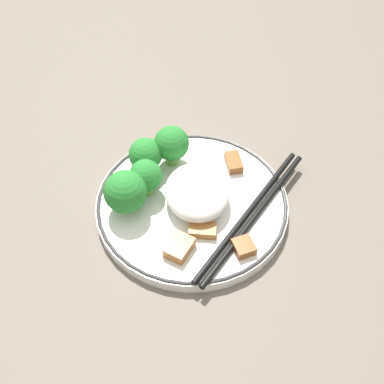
{
  "coord_description": "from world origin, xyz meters",
  "views": [
    {
      "loc": [
        -0.43,
        0.06,
        0.55
      ],
      "look_at": [
        0.0,
        0.0,
        0.03
      ],
      "focal_mm": 50.0,
      "sensor_mm": 36.0,
      "label": 1
    }
  ],
  "objects_px": {
    "broccoli_back_center": "(145,155)",
    "broccoli_back_right": "(146,177)",
    "chopsticks": "(251,215)",
    "broccoli_mid_left": "(125,194)",
    "plate": "(192,205)",
    "broccoli_back_left": "(171,144)"
  },
  "relations": [
    {
      "from": "broccoli_back_center",
      "to": "broccoli_back_right",
      "type": "bearing_deg",
      "value": 175.97
    },
    {
      "from": "broccoli_back_left",
      "to": "chopsticks",
      "type": "distance_m",
      "value": 0.14
    },
    {
      "from": "broccoli_back_left",
      "to": "broccoli_mid_left",
      "type": "distance_m",
      "value": 0.1
    },
    {
      "from": "chopsticks",
      "to": "broccoli_back_left",
      "type": "bearing_deg",
      "value": 39.63
    },
    {
      "from": "broccoli_back_left",
      "to": "broccoli_mid_left",
      "type": "bearing_deg",
      "value": 139.85
    },
    {
      "from": "plate",
      "to": "chopsticks",
      "type": "height_order",
      "value": "chopsticks"
    },
    {
      "from": "broccoli_back_left",
      "to": "broccoli_back_right",
      "type": "xyz_separation_m",
      "value": [
        -0.05,
        0.04,
        -0.01
      ]
    },
    {
      "from": "broccoli_back_right",
      "to": "chopsticks",
      "type": "height_order",
      "value": "broccoli_back_right"
    },
    {
      "from": "broccoli_back_left",
      "to": "chopsticks",
      "type": "xyz_separation_m",
      "value": [
        -0.11,
        -0.09,
        -0.03
      ]
    },
    {
      "from": "broccoli_back_right",
      "to": "broccoli_mid_left",
      "type": "xyz_separation_m",
      "value": [
        -0.03,
        0.03,
        0.0
      ]
    },
    {
      "from": "plate",
      "to": "broccoli_mid_left",
      "type": "xyz_separation_m",
      "value": [
        -0.0,
        0.08,
        0.04
      ]
    },
    {
      "from": "broccoli_back_center",
      "to": "broccoli_mid_left",
      "type": "distance_m",
      "value": 0.07
    },
    {
      "from": "broccoli_back_left",
      "to": "broccoli_back_center",
      "type": "xyz_separation_m",
      "value": [
        -0.01,
        0.04,
        -0.01
      ]
    },
    {
      "from": "broccoli_back_right",
      "to": "chopsticks",
      "type": "distance_m",
      "value": 0.14
    },
    {
      "from": "broccoli_back_left",
      "to": "chopsticks",
      "type": "relative_size",
      "value": 0.3
    },
    {
      "from": "broccoli_mid_left",
      "to": "chopsticks",
      "type": "xyz_separation_m",
      "value": [
        -0.03,
        -0.15,
        -0.03
      ]
    },
    {
      "from": "plate",
      "to": "broccoli_back_center",
      "type": "distance_m",
      "value": 0.09
    },
    {
      "from": "broccoli_mid_left",
      "to": "broccoli_back_center",
      "type": "bearing_deg",
      "value": -23.48
    },
    {
      "from": "plate",
      "to": "broccoli_back_left",
      "type": "xyz_separation_m",
      "value": [
        0.07,
        0.02,
        0.04
      ]
    },
    {
      "from": "broccoli_back_left",
      "to": "broccoli_back_right",
      "type": "distance_m",
      "value": 0.06
    },
    {
      "from": "plate",
      "to": "broccoli_mid_left",
      "type": "relative_size",
      "value": 4.13
    },
    {
      "from": "broccoli_back_right",
      "to": "broccoli_mid_left",
      "type": "height_order",
      "value": "broccoli_mid_left"
    }
  ]
}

